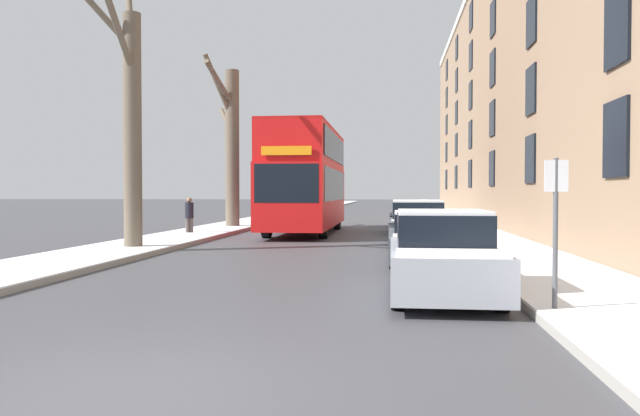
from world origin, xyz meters
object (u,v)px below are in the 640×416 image
(double_decker_bus, at_px, (306,175))
(parked_car_3, at_px, (411,218))
(pedestrian_left_sidewalk, at_px, (189,215))
(parked_car_4, at_px, (408,214))
(street_sign_post, at_px, (556,226))
(bare_tree_left_0, at_px, (130,117))
(parked_car_1, at_px, (426,239))
(parked_car_2, at_px, (417,225))
(parked_car_0, at_px, (443,257))
(bare_tree_left_1, at_px, (231,142))

(double_decker_bus, xyz_separation_m, parked_car_3, (4.56, 0.49, -1.87))
(parked_car_3, height_order, pedestrian_left_sidewalk, pedestrian_left_sidewalk)
(parked_car_4, relative_size, street_sign_post, 1.76)
(bare_tree_left_0, height_order, parked_car_1, bare_tree_left_0)
(parked_car_2, height_order, pedestrian_left_sidewalk, pedestrian_left_sidewalk)
(parked_car_2, xyz_separation_m, parked_car_3, (-0.00, 6.43, -0.03))
(parked_car_0, bearing_deg, bare_tree_left_0, 139.93)
(double_decker_bus, relative_size, parked_car_1, 2.49)
(parked_car_0, height_order, parked_car_4, parked_car_0)
(bare_tree_left_1, xyz_separation_m, parked_car_1, (8.61, -13.98, -3.60))
(double_decker_bus, bearing_deg, bare_tree_left_0, -114.21)
(parked_car_1, bearing_deg, street_sign_post, -78.26)
(bare_tree_left_0, height_order, street_sign_post, bare_tree_left_0)
(parked_car_0, bearing_deg, bare_tree_left_1, 114.41)
(bare_tree_left_1, height_order, parked_car_4, bare_tree_left_1)
(bare_tree_left_0, distance_m, parked_car_1, 9.55)
(double_decker_bus, relative_size, parked_car_2, 2.29)
(bare_tree_left_1, distance_m, parked_car_0, 21.14)
(bare_tree_left_0, relative_size, parked_car_1, 2.19)
(bare_tree_left_0, bearing_deg, parked_car_3, 47.84)
(bare_tree_left_1, bearing_deg, parked_car_0, -65.59)
(parked_car_2, bearing_deg, parked_car_3, 90.00)
(parked_car_4, bearing_deg, pedestrian_left_sidewalk, -136.42)
(double_decker_bus, bearing_deg, parked_car_0, -74.36)
(bare_tree_left_1, xyz_separation_m, double_decker_bus, (4.05, -2.69, -1.67))
(parked_car_1, xyz_separation_m, parked_car_3, (-0.00, 11.78, 0.06))
(parked_car_1, xyz_separation_m, street_sign_post, (1.40, -6.73, 0.69))
(bare_tree_left_1, height_order, street_sign_post, bare_tree_left_1)
(parked_car_2, relative_size, pedestrian_left_sidewalk, 2.85)
(pedestrian_left_sidewalk, bearing_deg, parked_car_0, -95.01)
(bare_tree_left_1, xyz_separation_m, parked_car_2, (8.61, -8.62, -3.51))
(pedestrian_left_sidewalk, bearing_deg, parked_car_4, 5.48)
(double_decker_bus, relative_size, parked_car_0, 2.59)
(parked_car_3, xyz_separation_m, parked_car_4, (0.00, 5.61, -0.04))
(parked_car_3, bearing_deg, double_decker_bus, -173.86)
(street_sign_post, bearing_deg, parked_car_1, 101.74)
(double_decker_bus, distance_m, parked_car_3, 4.96)
(bare_tree_left_1, height_order, parked_car_1, bare_tree_left_1)
(parked_car_0, xyz_separation_m, parked_car_3, (0.00, 16.79, -0.00))
(double_decker_bus, xyz_separation_m, parked_car_4, (4.56, 6.10, -1.91))
(double_decker_bus, relative_size, parked_car_3, 2.48)
(parked_car_2, xyz_separation_m, parked_car_4, (0.00, 12.03, -0.07))
(bare_tree_left_1, relative_size, parked_car_0, 2.09)
(bare_tree_left_0, xyz_separation_m, parked_car_1, (8.63, -2.25, -3.43))
(parked_car_3, distance_m, parked_car_4, 5.61)
(parked_car_1, distance_m, pedestrian_left_sidewalk, 12.61)
(parked_car_3, bearing_deg, bare_tree_left_0, -132.16)
(parked_car_2, bearing_deg, parked_car_0, -90.00)
(bare_tree_left_1, relative_size, pedestrian_left_sidewalk, 5.26)
(bare_tree_left_0, bearing_deg, street_sign_post, -41.84)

